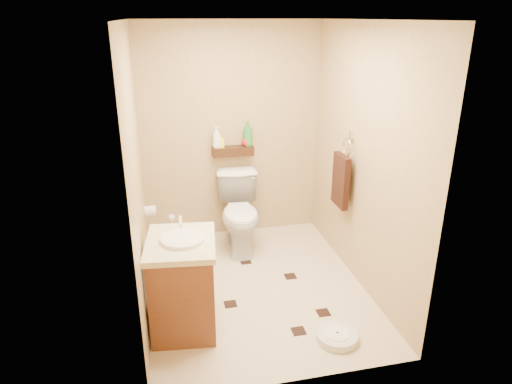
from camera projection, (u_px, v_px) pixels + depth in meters
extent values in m
plane|color=beige|center=(256.00, 286.00, 4.38)|extent=(2.50, 2.50, 0.00)
cube|color=tan|center=(231.00, 134.00, 5.09)|extent=(2.00, 0.04, 2.40)
cube|color=tan|center=(299.00, 229.00, 2.81)|extent=(2.00, 0.04, 2.40)
cube|color=tan|center=(137.00, 176.00, 3.75)|extent=(0.04, 2.50, 2.40)
cube|color=tan|center=(363.00, 160.00, 4.15)|extent=(0.04, 2.50, 2.40)
cube|color=silver|center=(256.00, 20.00, 3.52)|extent=(2.00, 2.50, 0.02)
cube|color=#3E2311|center=(233.00, 151.00, 5.08)|extent=(0.46, 0.14, 0.10)
cube|color=black|center=(230.00, 304.00, 4.10)|extent=(0.11, 0.11, 0.01)
cube|color=black|center=(290.00, 276.00, 4.54)|extent=(0.11, 0.11, 0.01)
cube|color=black|center=(299.00, 331.00, 3.75)|extent=(0.11, 0.11, 0.01)
cube|color=black|center=(192.00, 269.00, 4.68)|extent=(0.11, 0.11, 0.01)
cube|color=black|center=(323.00, 313.00, 3.99)|extent=(0.11, 0.11, 0.01)
cube|color=black|center=(246.00, 262.00, 4.82)|extent=(0.11, 0.11, 0.01)
imported|color=white|center=(240.00, 213.00, 4.99)|extent=(0.52, 0.84, 0.82)
cube|color=brown|center=(183.00, 287.00, 3.70)|extent=(0.56, 0.66, 0.75)
cube|color=beige|center=(180.00, 243.00, 3.56)|extent=(0.61, 0.71, 0.05)
cylinder|color=silver|center=(183.00, 240.00, 3.55)|extent=(0.34, 0.34, 0.05)
cylinder|color=silver|center=(180.00, 221.00, 3.72)|extent=(0.03, 0.03, 0.11)
cylinder|color=silver|center=(337.00, 336.00, 3.65)|extent=(0.34, 0.34, 0.06)
cylinder|color=white|center=(337.00, 333.00, 3.63)|extent=(0.20, 0.20, 0.01)
cylinder|color=#196264|center=(174.00, 249.00, 4.96)|extent=(0.11, 0.11, 0.12)
cylinder|color=silver|center=(172.00, 231.00, 4.88)|extent=(0.02, 0.02, 0.33)
sphere|color=silver|center=(171.00, 218.00, 4.82)|extent=(0.08, 0.08, 0.08)
cube|color=silver|center=(351.00, 134.00, 4.31)|extent=(0.03, 0.06, 0.08)
torus|color=silver|center=(347.00, 147.00, 4.35)|extent=(0.02, 0.19, 0.19)
cube|color=black|center=(341.00, 181.00, 4.46)|extent=(0.06, 0.30, 0.52)
cylinder|color=silver|center=(150.00, 211.00, 4.57)|extent=(0.11, 0.11, 0.11)
cylinder|color=silver|center=(146.00, 206.00, 4.54)|extent=(0.04, 0.02, 0.02)
imported|color=white|center=(216.00, 137.00, 4.98)|extent=(0.12, 0.12, 0.23)
imported|color=#EDFF35|center=(221.00, 141.00, 5.01)|extent=(0.07, 0.07, 0.15)
imported|color=red|center=(246.00, 140.00, 5.07)|extent=(0.12, 0.12, 0.13)
imported|color=#2C8535|center=(248.00, 134.00, 5.04)|extent=(0.15, 0.15, 0.28)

